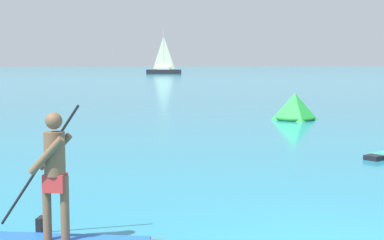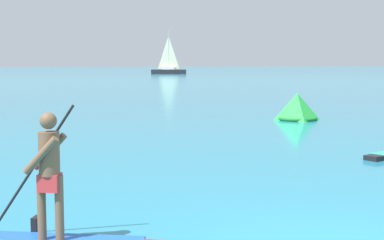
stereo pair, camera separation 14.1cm
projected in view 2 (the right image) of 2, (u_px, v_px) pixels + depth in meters
The scene contains 3 objects.
paddleboarder_mid_center at pixel (50, 217), 7.31m from camera, with size 2.82×1.36×1.82m.
race_marker_buoy at pixel (297, 108), 23.14m from camera, with size 1.61×1.61×1.06m.
sailboat_right_horizon at pixel (169, 68), 101.11m from camera, with size 6.10×3.19×7.70m.
Camera 2 is at (-3.12, -6.10, 2.35)m, focal length 54.62 mm.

